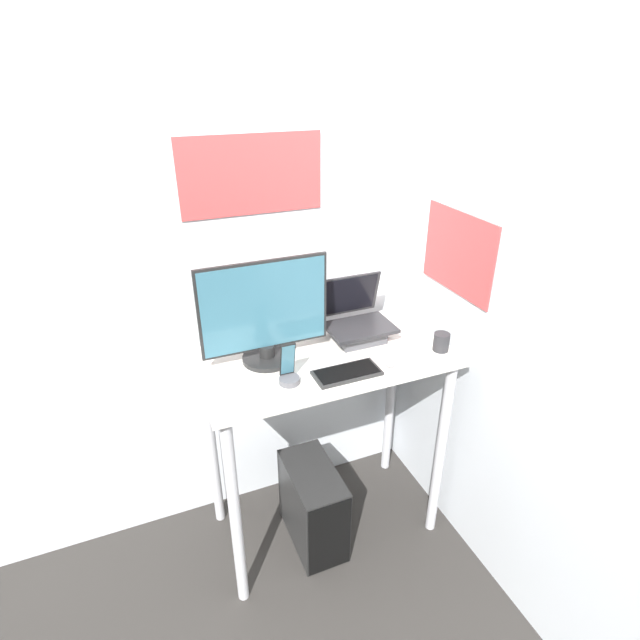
{
  "coord_description": "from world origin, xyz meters",
  "views": [
    {
      "loc": [
        -0.75,
        -1.44,
        2.2
      ],
      "look_at": [
        -0.02,
        0.3,
        1.23
      ],
      "focal_mm": 28.0,
      "sensor_mm": 36.0,
      "label": 1
    }
  ],
  "objects_px": {
    "laptop": "(358,324)",
    "mouse": "(389,364)",
    "keyboard": "(347,373)",
    "computer_tower": "(313,505)",
    "monitor": "(265,317)",
    "cell_phone": "(289,373)"
  },
  "relations": [
    {
      "from": "monitor",
      "to": "keyboard",
      "type": "xyz_separation_m",
      "value": [
        0.27,
        -0.24,
        -0.2
      ]
    },
    {
      "from": "laptop",
      "to": "monitor",
      "type": "xyz_separation_m",
      "value": [
        -0.45,
        -0.02,
        0.14
      ]
    },
    {
      "from": "laptop",
      "to": "keyboard",
      "type": "xyz_separation_m",
      "value": [
        -0.18,
        -0.26,
        -0.07
      ]
    },
    {
      "from": "laptop",
      "to": "monitor",
      "type": "distance_m",
      "value": 0.47
    },
    {
      "from": "mouse",
      "to": "cell_phone",
      "type": "height_order",
      "value": "cell_phone"
    },
    {
      "from": "computer_tower",
      "to": "monitor",
      "type": "bearing_deg",
      "value": 141.6
    },
    {
      "from": "monitor",
      "to": "computer_tower",
      "type": "relative_size",
      "value": 1.24
    },
    {
      "from": "laptop",
      "to": "mouse",
      "type": "height_order",
      "value": "laptop"
    },
    {
      "from": "cell_phone",
      "to": "laptop",
      "type": "bearing_deg",
      "value": 28.08
    },
    {
      "from": "keyboard",
      "to": "mouse",
      "type": "relative_size",
      "value": 5.17
    },
    {
      "from": "computer_tower",
      "to": "laptop",
      "type": "bearing_deg",
      "value": 27.01
    },
    {
      "from": "monitor",
      "to": "cell_phone",
      "type": "distance_m",
      "value": 0.26
    },
    {
      "from": "monitor",
      "to": "mouse",
      "type": "bearing_deg",
      "value": -28.21
    },
    {
      "from": "keyboard",
      "to": "mouse",
      "type": "distance_m",
      "value": 0.2
    },
    {
      "from": "mouse",
      "to": "computer_tower",
      "type": "bearing_deg",
      "value": 158.0
    },
    {
      "from": "keyboard",
      "to": "monitor",
      "type": "bearing_deg",
      "value": 138.51
    },
    {
      "from": "keyboard",
      "to": "computer_tower",
      "type": "height_order",
      "value": "keyboard"
    },
    {
      "from": "computer_tower",
      "to": "mouse",
      "type": "bearing_deg",
      "value": -22.0
    },
    {
      "from": "keyboard",
      "to": "computer_tower",
      "type": "distance_m",
      "value": 0.85
    },
    {
      "from": "monitor",
      "to": "cell_phone",
      "type": "bearing_deg",
      "value": -81.74
    },
    {
      "from": "monitor",
      "to": "mouse",
      "type": "height_order",
      "value": "monitor"
    },
    {
      "from": "monitor",
      "to": "keyboard",
      "type": "bearing_deg",
      "value": -41.49
    }
  ]
}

